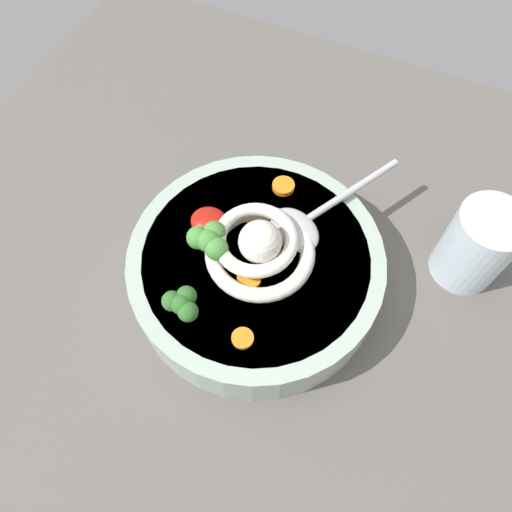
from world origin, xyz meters
TOP-DOWN VIEW (x-y plane):
  - table_slab at (0.00, 0.00)cm, footprint 92.44×92.44cm
  - soup_bowl at (2.53, -3.78)cm, footprint 26.80×26.80cm
  - noodle_pile at (2.37, -4.11)cm, footprint 12.36×12.11cm
  - soup_spoon at (-0.43, -9.08)cm, footprint 11.35×16.68cm
  - chili_sauce_dollop at (8.50, -5.06)cm, footprint 3.97×3.57cm
  - broccoli_floret_front at (6.95, -2.33)cm, footprint 4.65×4.00cm
  - broccoli_floret_left at (6.30, 4.67)cm, footprint 3.87×3.33cm
  - carrot_slice_near_spoon at (0.13, 4.88)cm, footprint 2.11×2.11cm
  - carrot_slice_extra_a at (4.52, -7.73)cm, footprint 2.07×2.07cm
  - carrot_slice_extra_b at (2.01, -0.94)cm, footprint 2.43×2.43cm
  - carrot_slice_right at (3.35, -12.99)cm, footprint 2.48×2.48cm
  - drinking_glass at (-18.09, -14.95)cm, footprint 7.16×7.16cm

SIDE VIEW (x-z plane):
  - table_slab at x=0.00cm, z-range 0.00..2.81cm
  - soup_bowl at x=2.53cm, z-range 2.91..8.61cm
  - drinking_glass at x=-18.09cm, z-range 2.81..12.68cm
  - carrot_slice_near_spoon at x=0.13cm, z-range 8.51..8.92cm
  - carrot_slice_extra_a at x=4.52cm, z-range 8.51..8.93cm
  - carrot_slice_right at x=3.35cm, z-range 8.51..9.13cm
  - carrot_slice_extra_b at x=2.01cm, z-range 8.51..9.13cm
  - soup_spoon at x=-0.43cm, z-range 8.51..10.11cm
  - chili_sauce_dollop at x=8.50cm, z-range 8.51..10.30cm
  - noodle_pile at x=2.37cm, z-range 7.58..12.54cm
  - broccoli_floret_left at x=6.30cm, z-range 8.90..11.96cm
  - broccoli_floret_front at x=6.95cm, z-range 8.98..12.66cm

